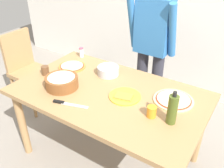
{
  "coord_description": "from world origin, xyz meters",
  "views": [
    {
      "loc": [
        0.96,
        -1.42,
        1.88
      ],
      "look_at": [
        0.0,
        0.05,
        0.81
      ],
      "focal_mm": 39.19,
      "sensor_mm": 36.0,
      "label": 1
    }
  ],
  "objects_px": {
    "dining_table": "(109,101)",
    "plate_with_slice": "(125,96)",
    "chef_knife": "(66,103)",
    "cup_small_brown": "(45,70)",
    "cup_orange": "(152,112)",
    "salt_shaker": "(81,52)",
    "person_cook": "(152,44)",
    "pizza_raw_on_board": "(173,100)",
    "chair_wooden_left": "(26,66)",
    "pizza_cooked_on_tray": "(72,66)",
    "olive_oil_bottle": "(172,109)",
    "popcorn_bowl": "(62,81)",
    "mixing_bowl_steel": "(108,71)"
  },
  "relations": [
    {
      "from": "plate_with_slice",
      "to": "cup_small_brown",
      "type": "relative_size",
      "value": 3.06
    },
    {
      "from": "pizza_raw_on_board",
      "to": "salt_shaker",
      "type": "distance_m",
      "value": 1.16
    },
    {
      "from": "chair_wooden_left",
      "to": "chef_knife",
      "type": "height_order",
      "value": "chair_wooden_left"
    },
    {
      "from": "person_cook",
      "to": "popcorn_bowl",
      "type": "distance_m",
      "value": 1.01
    },
    {
      "from": "person_cook",
      "to": "popcorn_bowl",
      "type": "height_order",
      "value": "person_cook"
    },
    {
      "from": "dining_table",
      "to": "chef_knife",
      "type": "distance_m",
      "value": 0.39
    },
    {
      "from": "dining_table",
      "to": "cup_small_brown",
      "type": "height_order",
      "value": "cup_small_brown"
    },
    {
      "from": "dining_table",
      "to": "chair_wooden_left",
      "type": "xyz_separation_m",
      "value": [
        -1.32,
        0.2,
        -0.13
      ]
    },
    {
      "from": "cup_orange",
      "to": "cup_small_brown",
      "type": "bearing_deg",
      "value": 178.58
    },
    {
      "from": "chef_knife",
      "to": "dining_table",
      "type": "bearing_deg",
      "value": 61.32
    },
    {
      "from": "dining_table",
      "to": "pizza_cooked_on_tray",
      "type": "relative_size",
      "value": 6.03
    },
    {
      "from": "chair_wooden_left",
      "to": "olive_oil_bottle",
      "type": "xyz_separation_m",
      "value": [
        1.9,
        -0.29,
        0.33
      ]
    },
    {
      "from": "pizza_cooked_on_tray",
      "to": "mixing_bowl_steel",
      "type": "relative_size",
      "value": 1.33
    },
    {
      "from": "person_cook",
      "to": "pizza_raw_on_board",
      "type": "height_order",
      "value": "person_cook"
    },
    {
      "from": "mixing_bowl_steel",
      "to": "olive_oil_bottle",
      "type": "bearing_deg",
      "value": -24.1
    },
    {
      "from": "chef_knife",
      "to": "cup_orange",
      "type": "bearing_deg",
      "value": 19.97
    },
    {
      "from": "person_cook",
      "to": "popcorn_bowl",
      "type": "xyz_separation_m",
      "value": [
        -0.4,
        -0.91,
        -0.12
      ]
    },
    {
      "from": "olive_oil_bottle",
      "to": "cup_small_brown",
      "type": "distance_m",
      "value": 1.25
    },
    {
      "from": "pizza_cooked_on_tray",
      "to": "cup_orange",
      "type": "relative_size",
      "value": 3.12
    },
    {
      "from": "dining_table",
      "to": "olive_oil_bottle",
      "type": "bearing_deg",
      "value": -8.84
    },
    {
      "from": "chair_wooden_left",
      "to": "plate_with_slice",
      "type": "height_order",
      "value": "chair_wooden_left"
    },
    {
      "from": "plate_with_slice",
      "to": "salt_shaker",
      "type": "xyz_separation_m",
      "value": [
        -0.78,
        0.41,
        0.04
      ]
    },
    {
      "from": "popcorn_bowl",
      "to": "chef_knife",
      "type": "bearing_deg",
      "value": -40.59
    },
    {
      "from": "person_cook",
      "to": "salt_shaker",
      "type": "relative_size",
      "value": 15.28
    },
    {
      "from": "plate_with_slice",
      "to": "chef_knife",
      "type": "bearing_deg",
      "value": -135.02
    },
    {
      "from": "olive_oil_bottle",
      "to": "plate_with_slice",
      "type": "bearing_deg",
      "value": 167.65
    },
    {
      "from": "plate_with_slice",
      "to": "cup_orange",
      "type": "distance_m",
      "value": 0.31
    },
    {
      "from": "dining_table",
      "to": "plate_with_slice",
      "type": "height_order",
      "value": "plate_with_slice"
    },
    {
      "from": "cup_orange",
      "to": "salt_shaker",
      "type": "bearing_deg",
      "value": 154.13
    },
    {
      "from": "pizza_raw_on_board",
      "to": "salt_shaker",
      "type": "xyz_separation_m",
      "value": [
        -1.13,
        0.24,
        0.04
      ]
    },
    {
      "from": "mixing_bowl_steel",
      "to": "salt_shaker",
      "type": "relative_size",
      "value": 1.89
    },
    {
      "from": "salt_shaker",
      "to": "chef_knife",
      "type": "xyz_separation_m",
      "value": [
        0.45,
        -0.74,
        -0.05
      ]
    },
    {
      "from": "pizza_raw_on_board",
      "to": "popcorn_bowl",
      "type": "distance_m",
      "value": 0.94
    },
    {
      "from": "dining_table",
      "to": "plate_with_slice",
      "type": "xyz_separation_m",
      "value": [
        0.15,
        0.0,
        0.1
      ]
    },
    {
      "from": "dining_table",
      "to": "cup_small_brown",
      "type": "bearing_deg",
      "value": -173.46
    },
    {
      "from": "person_cook",
      "to": "pizza_raw_on_board",
      "type": "xyz_separation_m",
      "value": [
        0.48,
        -0.59,
        -0.17
      ]
    },
    {
      "from": "popcorn_bowl",
      "to": "cup_orange",
      "type": "xyz_separation_m",
      "value": [
        0.82,
        0.06,
        -0.02
      ]
    },
    {
      "from": "person_cook",
      "to": "pizza_raw_on_board",
      "type": "relative_size",
      "value": 5.09
    },
    {
      "from": "pizza_raw_on_board",
      "to": "salt_shaker",
      "type": "relative_size",
      "value": 3.01
    },
    {
      "from": "cup_small_brown",
      "to": "olive_oil_bottle",
      "type": "bearing_deg",
      "value": -0.66
    },
    {
      "from": "dining_table",
      "to": "person_cook",
      "type": "distance_m",
      "value": 0.8
    },
    {
      "from": "pizza_raw_on_board",
      "to": "pizza_cooked_on_tray",
      "type": "bearing_deg",
      "value": 179.79
    },
    {
      "from": "person_cook",
      "to": "popcorn_bowl",
      "type": "bearing_deg",
      "value": -113.85
    },
    {
      "from": "chair_wooden_left",
      "to": "pizza_cooked_on_tray",
      "type": "relative_size",
      "value": 3.58
    },
    {
      "from": "person_cook",
      "to": "chef_knife",
      "type": "height_order",
      "value": "person_cook"
    },
    {
      "from": "cup_small_brown",
      "to": "person_cook",
      "type": "bearing_deg",
      "value": 50.35
    },
    {
      "from": "plate_with_slice",
      "to": "cup_orange",
      "type": "xyz_separation_m",
      "value": [
        0.29,
        -0.11,
        0.03
      ]
    },
    {
      "from": "pizza_cooked_on_tray",
      "to": "person_cook",
      "type": "bearing_deg",
      "value": 45.0
    },
    {
      "from": "pizza_cooked_on_tray",
      "to": "cup_orange",
      "type": "bearing_deg",
      "value": -15.6
    },
    {
      "from": "pizza_cooked_on_tray",
      "to": "popcorn_bowl",
      "type": "height_order",
      "value": "popcorn_bowl"
    }
  ]
}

